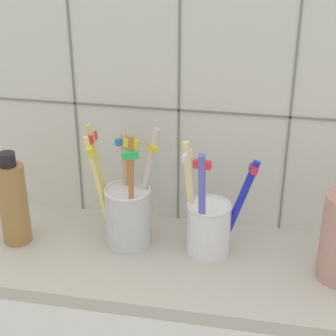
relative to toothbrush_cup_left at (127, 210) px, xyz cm
name	(u,v)px	position (x,y,z in cm)	size (l,w,h in cm)	color
counter_slab	(165,262)	(6.02, -2.62, -6.52)	(64.00, 22.00, 2.00)	#BCB7AD
tile_wall_back	(180,94)	(6.02, 9.38, 14.98)	(64.00, 2.20, 45.00)	silver
toothbrush_cup_left	(127,210)	(0.00, 0.00, 0.00)	(10.33, 7.98, 18.83)	silver
toothbrush_cup_right	(209,223)	(11.95, -0.11, -0.83)	(10.94, 7.34, 16.86)	white
soap_bottle	(13,202)	(-16.41, -2.71, 0.98)	(4.22, 4.22, 14.33)	#A37541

